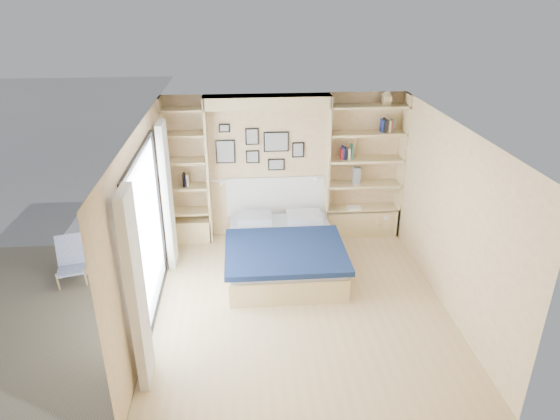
{
  "coord_description": "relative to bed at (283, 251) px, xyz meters",
  "views": [
    {
      "loc": [
        -0.74,
        -5.8,
        4.06
      ],
      "look_at": [
        -0.19,
        0.9,
        1.05
      ],
      "focal_mm": 32.0,
      "sensor_mm": 36.0,
      "label": 1
    }
  ],
  "objects": [
    {
      "name": "room_shell",
      "position": [
        -0.25,
        0.5,
        0.8
      ],
      "size": [
        4.5,
        4.5,
        4.5
      ],
      "color": "beige",
      "rests_on": "ground"
    },
    {
      "name": "reading_lamps",
      "position": [
        -0.16,
        0.98,
        0.82
      ],
      "size": [
        1.92,
        0.12,
        0.15
      ],
      "color": "silver",
      "rests_on": "ground"
    },
    {
      "name": "ground",
      "position": [
        0.14,
        -1.02,
        -0.28
      ],
      "size": [
        4.5,
        4.5,
        0.0
      ],
      "primitive_type": "plane",
      "color": "tan",
      "rests_on": "ground"
    },
    {
      "name": "deck_chair",
      "position": [
        -3.2,
        -0.1,
        0.04
      ],
      "size": [
        0.56,
        0.75,
        0.67
      ],
      "rotation": [
        0.0,
        0.0,
        0.26
      ],
      "color": "tan",
      "rests_on": "ground"
    },
    {
      "name": "bed",
      "position": [
        0.0,
        0.0,
        0.0
      ],
      "size": [
        1.78,
        2.32,
        1.07
      ],
      "color": "#DDC284",
      "rests_on": "ground"
    },
    {
      "name": "shelf_decor",
      "position": [
        1.18,
        1.05,
        1.4
      ],
      "size": [
        3.49,
        0.23,
        2.03
      ],
      "color": "#A51E1E",
      "rests_on": "ground"
    },
    {
      "name": "photo_gallery",
      "position": [
        -0.32,
        1.2,
        1.32
      ],
      "size": [
        1.48,
        0.02,
        0.82
      ],
      "color": "black",
      "rests_on": "ground"
    },
    {
      "name": "deck",
      "position": [
        -3.46,
        -1.02,
        -0.28
      ],
      "size": [
        3.2,
        4.0,
        0.05
      ],
      "primitive_type": "cube",
      "color": "#6E6451",
      "rests_on": "ground"
    }
  ]
}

